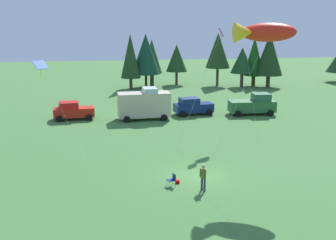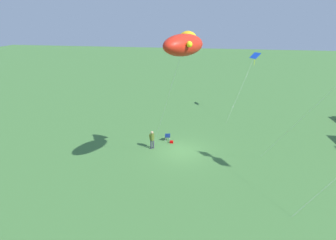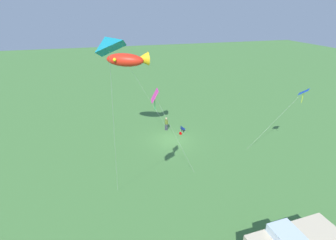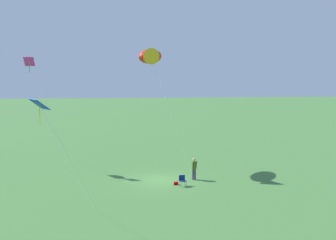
{
  "view_description": "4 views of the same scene",
  "coord_description": "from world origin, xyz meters",
  "px_view_note": "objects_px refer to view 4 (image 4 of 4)",
  "views": [
    {
      "loc": [
        -6.37,
        -29.88,
        11.05
      ],
      "look_at": [
        -2.18,
        -1.41,
        4.38
      ],
      "focal_mm": 50.0,
      "sensor_mm": 36.0,
      "label": 1
    },
    {
      "loc": [
        20.63,
        2.2,
        11.32
      ],
      "look_at": [
        -2.55,
        -1.64,
        1.92
      ],
      "focal_mm": 28.0,
      "sensor_mm": 36.0,
      "label": 2
    },
    {
      "loc": [
        7.87,
        26.21,
        14.52
      ],
      "look_at": [
        -0.11,
        -1.83,
        1.77
      ],
      "focal_mm": 28.0,
      "sensor_mm": 36.0,
      "label": 3
    },
    {
      "loc": [
        -35.97,
        2.07,
        9.45
      ],
      "look_at": [
        -1.91,
        -0.5,
        5.03
      ],
      "focal_mm": 50.0,
      "sensor_mm": 36.0,
      "label": 4
    }
  ],
  "objects_px": {
    "person_kite_flyer": "(194,167)",
    "kite_diamond_blue": "(41,107)",
    "backpack_on_grass": "(176,183)",
    "kite_large_fish": "(150,56)",
    "kite_diamond_rainbow": "(30,65)",
    "folding_chair": "(182,180)"
  },
  "relations": [
    {
      "from": "person_kite_flyer",
      "to": "kite_diamond_blue",
      "type": "height_order",
      "value": "kite_diamond_blue"
    },
    {
      "from": "person_kite_flyer",
      "to": "folding_chair",
      "type": "xyz_separation_m",
      "value": [
        -1.8,
        1.11,
        -0.53
      ]
    },
    {
      "from": "kite_large_fish",
      "to": "backpack_on_grass",
      "type": "bearing_deg",
      "value": -164.47
    },
    {
      "from": "person_kite_flyer",
      "to": "kite_diamond_blue",
      "type": "relative_size",
      "value": 0.24
    },
    {
      "from": "backpack_on_grass",
      "to": "kite_diamond_blue",
      "type": "bearing_deg",
      "value": 138.88
    },
    {
      "from": "folding_chair",
      "to": "backpack_on_grass",
      "type": "bearing_deg",
      "value": -146.39
    },
    {
      "from": "backpack_on_grass",
      "to": "kite_large_fish",
      "type": "height_order",
      "value": "kite_large_fish"
    },
    {
      "from": "person_kite_flyer",
      "to": "folding_chair",
      "type": "height_order",
      "value": "person_kite_flyer"
    },
    {
      "from": "person_kite_flyer",
      "to": "kite_diamond_blue",
      "type": "xyz_separation_m",
      "value": [
        -10.67,
        9.67,
        5.91
      ]
    },
    {
      "from": "folding_chair",
      "to": "kite_large_fish",
      "type": "bearing_deg",
      "value": -175.96
    },
    {
      "from": "person_kite_flyer",
      "to": "kite_large_fish",
      "type": "distance_m",
      "value": 10.36
    },
    {
      "from": "folding_chair",
      "to": "kite_large_fish",
      "type": "distance_m",
      "value": 11.43
    },
    {
      "from": "person_kite_flyer",
      "to": "kite_large_fish",
      "type": "relative_size",
      "value": 0.17
    },
    {
      "from": "kite_large_fish",
      "to": "kite_diamond_rainbow",
      "type": "xyz_separation_m",
      "value": [
        -0.27,
        10.09,
        -0.75
      ]
    },
    {
      "from": "backpack_on_grass",
      "to": "kite_diamond_blue",
      "type": "xyz_separation_m",
      "value": [
        -9.28,
        8.1,
        6.82
      ]
    },
    {
      "from": "backpack_on_grass",
      "to": "kite_diamond_blue",
      "type": "distance_m",
      "value": 14.08
    },
    {
      "from": "backpack_on_grass",
      "to": "kite_large_fish",
      "type": "relative_size",
      "value": 0.03
    },
    {
      "from": "person_kite_flyer",
      "to": "kite_diamond_rainbow",
      "type": "height_order",
      "value": "kite_diamond_rainbow"
    },
    {
      "from": "kite_diamond_blue",
      "to": "kite_diamond_rainbow",
      "type": "bearing_deg",
      "value": 13.69
    },
    {
      "from": "kite_diamond_rainbow",
      "to": "backpack_on_grass",
      "type": "bearing_deg",
      "value": -115.94
    },
    {
      "from": "folding_chair",
      "to": "kite_diamond_rainbow",
      "type": "bearing_deg",
      "value": -130.94
    },
    {
      "from": "kite_large_fish",
      "to": "kite_diamond_blue",
      "type": "height_order",
      "value": "kite_large_fish"
    }
  ]
}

